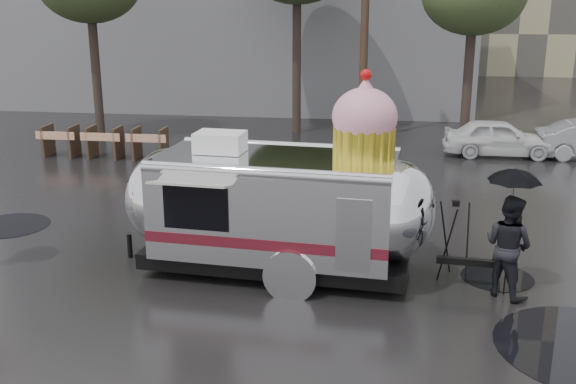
# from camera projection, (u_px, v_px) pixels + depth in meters

# --- Properties ---
(ground) EXTENTS (120.00, 120.00, 0.00)m
(ground) POSITION_uv_depth(u_px,v_px,m) (184.00, 302.00, 11.48)
(ground) COLOR black
(ground) RESTS_ON ground
(puddles) EXTENTS (14.71, 6.27, 0.01)m
(puddles) POSITION_uv_depth(u_px,v_px,m) (290.00, 289.00, 12.00)
(puddles) COLOR black
(puddles) RESTS_ON ground
(utility_pole) EXTENTS (1.60, 0.28, 9.00)m
(utility_pole) POSITION_uv_depth(u_px,v_px,m) (365.00, 8.00, 23.15)
(utility_pole) COLOR #473323
(utility_pole) RESTS_ON ground
(barricade_row) EXTENTS (4.30, 0.80, 1.00)m
(barricade_row) POSITION_uv_depth(u_px,v_px,m) (105.00, 142.00, 21.55)
(barricade_row) COLOR #473323
(barricade_row) RESTS_ON ground
(airstream_trailer) EXTENTS (7.25, 2.92, 3.91)m
(airstream_trailer) POSITION_uv_depth(u_px,v_px,m) (282.00, 202.00, 12.41)
(airstream_trailer) COLOR silver
(airstream_trailer) RESTS_ON ground
(person_right) EXTENTS (0.97, 0.94, 1.81)m
(person_right) POSITION_uv_depth(u_px,v_px,m) (508.00, 246.00, 11.52)
(person_right) COLOR black
(person_right) RESTS_ON ground
(umbrella_black) EXTENTS (1.09, 1.09, 2.30)m
(umbrella_black) POSITION_uv_depth(u_px,v_px,m) (514.00, 189.00, 11.24)
(umbrella_black) COLOR black
(umbrella_black) RESTS_ON ground
(tripod) EXTENTS (0.54, 0.62, 1.50)m
(tripod) POSITION_uv_depth(u_px,v_px,m) (454.00, 232.00, 12.24)
(tripod) COLOR black
(tripod) RESTS_ON ground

